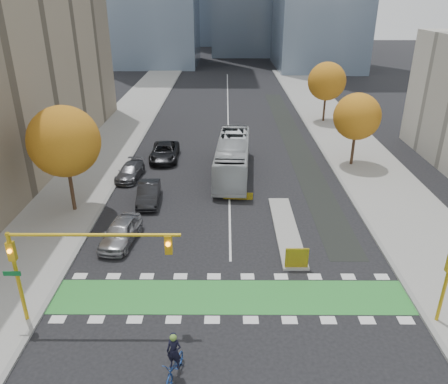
{
  "coord_description": "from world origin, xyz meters",
  "views": [
    {
      "loc": [
        -0.31,
        -18.16,
        15.35
      ],
      "look_at": [
        -0.42,
        8.98,
        3.0
      ],
      "focal_mm": 35.0,
      "sensor_mm": 36.0,
      "label": 1
    }
  ],
  "objects_px": {
    "hazard_board": "(297,258)",
    "cyclist": "(175,362)",
    "bus": "(233,157)",
    "parked_car_b": "(149,193)",
    "parked_car_a": "(121,232)",
    "parked_car_c": "(130,171)",
    "parked_car_d": "(164,152)",
    "traffic_signal_east": "(447,278)",
    "tree_east_far": "(327,81)",
    "traffic_signal_west": "(66,254)",
    "tree_west": "(64,142)",
    "tree_east_near": "(357,117)"
  },
  "relations": [
    {
      "from": "hazard_board",
      "to": "tree_east_far",
      "type": "bearing_deg",
      "value": 75.88
    },
    {
      "from": "tree_east_far",
      "to": "parked_car_a",
      "type": "xyz_separation_m",
      "value": [
        -19.85,
        -30.71,
        -4.44
      ]
    },
    {
      "from": "traffic_signal_east",
      "to": "tree_east_far",
      "type": "bearing_deg",
      "value": 87.03
    },
    {
      "from": "parked_car_b",
      "to": "parked_car_c",
      "type": "bearing_deg",
      "value": 112.37
    },
    {
      "from": "parked_car_c",
      "to": "cyclist",
      "type": "bearing_deg",
      "value": -68.28
    },
    {
      "from": "traffic_signal_east",
      "to": "parked_car_a",
      "type": "height_order",
      "value": "traffic_signal_east"
    },
    {
      "from": "hazard_board",
      "to": "parked_car_b",
      "type": "height_order",
      "value": "parked_car_b"
    },
    {
      "from": "hazard_board",
      "to": "tree_east_near",
      "type": "xyz_separation_m",
      "value": [
        8.0,
        17.8,
        4.06
      ]
    },
    {
      "from": "parked_car_a",
      "to": "parked_car_b",
      "type": "relative_size",
      "value": 1.0
    },
    {
      "from": "traffic_signal_east",
      "to": "parked_car_c",
      "type": "height_order",
      "value": "traffic_signal_east"
    },
    {
      "from": "traffic_signal_west",
      "to": "parked_car_b",
      "type": "distance_m",
      "value": 14.54
    },
    {
      "from": "tree_east_far",
      "to": "parked_car_b",
      "type": "height_order",
      "value": "tree_east_far"
    },
    {
      "from": "traffic_signal_east",
      "to": "bus",
      "type": "height_order",
      "value": "traffic_signal_east"
    },
    {
      "from": "hazard_board",
      "to": "parked_car_b",
      "type": "bearing_deg",
      "value": 138.2
    },
    {
      "from": "traffic_signal_east",
      "to": "cyclist",
      "type": "distance_m",
      "value": 13.62
    },
    {
      "from": "traffic_signal_west",
      "to": "parked_car_b",
      "type": "height_order",
      "value": "traffic_signal_west"
    },
    {
      "from": "hazard_board",
      "to": "tree_west",
      "type": "distance_m",
      "value": 18.44
    },
    {
      "from": "tree_east_far",
      "to": "parked_car_b",
      "type": "relative_size",
      "value": 1.63
    },
    {
      "from": "parked_car_c",
      "to": "parked_car_d",
      "type": "relative_size",
      "value": 0.79
    },
    {
      "from": "tree_east_near",
      "to": "parked_car_a",
      "type": "distance_m",
      "value": 24.64
    },
    {
      "from": "tree_east_far",
      "to": "traffic_signal_west",
      "type": "xyz_separation_m",
      "value": [
        -20.43,
        -38.51,
        -1.21
      ]
    },
    {
      "from": "traffic_signal_west",
      "to": "bus",
      "type": "height_order",
      "value": "traffic_signal_west"
    },
    {
      "from": "hazard_board",
      "to": "parked_car_d",
      "type": "relative_size",
      "value": 0.24
    },
    {
      "from": "bus",
      "to": "parked_car_c",
      "type": "relative_size",
      "value": 2.64
    },
    {
      "from": "traffic_signal_west",
      "to": "bus",
      "type": "distance_m",
      "value": 21.87
    },
    {
      "from": "traffic_signal_east",
      "to": "cyclist",
      "type": "bearing_deg",
      "value": -164.88
    },
    {
      "from": "traffic_signal_west",
      "to": "traffic_signal_east",
      "type": "bearing_deg",
      "value": 0.01
    },
    {
      "from": "tree_west",
      "to": "parked_car_c",
      "type": "height_order",
      "value": "tree_west"
    },
    {
      "from": "cyclist",
      "to": "parked_car_c",
      "type": "distance_m",
      "value": 23.53
    },
    {
      "from": "cyclist",
      "to": "bus",
      "type": "bearing_deg",
      "value": 97.08
    },
    {
      "from": "traffic_signal_east",
      "to": "parked_car_b",
      "type": "bearing_deg",
      "value": 140.34
    },
    {
      "from": "parked_car_a",
      "to": "cyclist",
      "type": "bearing_deg",
      "value": -58.94
    },
    {
      "from": "hazard_board",
      "to": "parked_car_b",
      "type": "relative_size",
      "value": 0.3
    },
    {
      "from": "tree_west",
      "to": "parked_car_c",
      "type": "relative_size",
      "value": 1.8
    },
    {
      "from": "bus",
      "to": "parked_car_a",
      "type": "relative_size",
      "value": 2.57
    },
    {
      "from": "parked_car_b",
      "to": "parked_car_d",
      "type": "xyz_separation_m",
      "value": [
        0.0,
        10.0,
        0.03
      ]
    },
    {
      "from": "parked_car_a",
      "to": "parked_car_d",
      "type": "xyz_separation_m",
      "value": [
        0.85,
        16.3,
        0.01
      ]
    },
    {
      "from": "parked_car_d",
      "to": "tree_west",
      "type": "bearing_deg",
      "value": -116.57
    },
    {
      "from": "parked_car_b",
      "to": "traffic_signal_east",
      "type": "bearing_deg",
      "value": -43.86
    },
    {
      "from": "bus",
      "to": "parked_car_d",
      "type": "height_order",
      "value": "bus"
    },
    {
      "from": "parked_car_b",
      "to": "parked_car_d",
      "type": "relative_size",
      "value": 0.81
    },
    {
      "from": "bus",
      "to": "parked_car_b",
      "type": "relative_size",
      "value": 2.57
    },
    {
      "from": "cyclist",
      "to": "parked_car_b",
      "type": "distance_m",
      "value": 18.06
    },
    {
      "from": "tree_east_far",
      "to": "traffic_signal_east",
      "type": "xyz_separation_m",
      "value": [
        -2.0,
        -38.51,
        -2.51
      ]
    },
    {
      "from": "hazard_board",
      "to": "parked_car_c",
      "type": "relative_size",
      "value": 0.31
    },
    {
      "from": "cyclist",
      "to": "parked_car_a",
      "type": "relative_size",
      "value": 0.5
    },
    {
      "from": "traffic_signal_west",
      "to": "tree_east_far",
      "type": "bearing_deg",
      "value": 62.05
    },
    {
      "from": "hazard_board",
      "to": "cyclist",
      "type": "relative_size",
      "value": 0.6
    },
    {
      "from": "tree_east_near",
      "to": "tree_east_far",
      "type": "xyz_separation_m",
      "value": [
        0.5,
        16.0,
        0.38
      ]
    },
    {
      "from": "parked_car_b",
      "to": "parked_car_c",
      "type": "distance_m",
      "value": 5.59
    }
  ]
}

